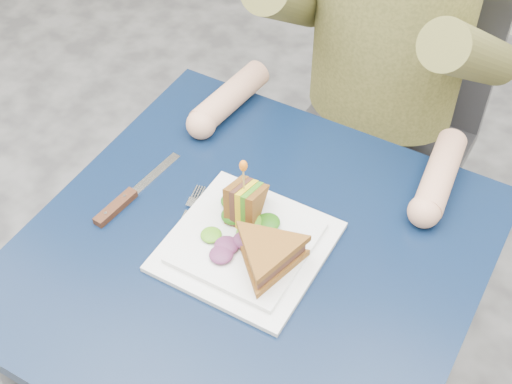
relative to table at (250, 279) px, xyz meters
The scene contains 11 objects.
table is the anchor object (origin of this frame).
chair 0.71m from the table, 90.00° to the left, with size 0.42×0.40×0.93m.
plate 0.09m from the table, 156.88° to the left, with size 0.26×0.26×0.02m.
sandwich_flat 0.13m from the table, 24.67° to the right, with size 0.21×0.21×0.05m.
sandwich_upright 0.15m from the table, 128.76° to the left, with size 0.08×0.12×0.12m.
fork 0.16m from the table, behind, with size 0.06×0.18×0.01m.
knife 0.27m from the table, behind, with size 0.04×0.22×0.02m.
toothpick 0.21m from the table, 128.76° to the left, with size 0.00×0.00×0.06m, color tan.
toothpick_frill 0.23m from the table, 128.76° to the left, with size 0.01×0.01×0.02m, color orange.
lettuce_spill 0.11m from the table, 103.20° to the left, with size 0.15×0.13×0.02m, color #337A14, non-canonical shape.
onion_ring 0.12m from the table, 51.15° to the left, with size 0.04×0.04×0.01m, color #9E4C7A.
Camera 1 is at (0.38, -0.65, 1.69)m, focal length 50.00 mm.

